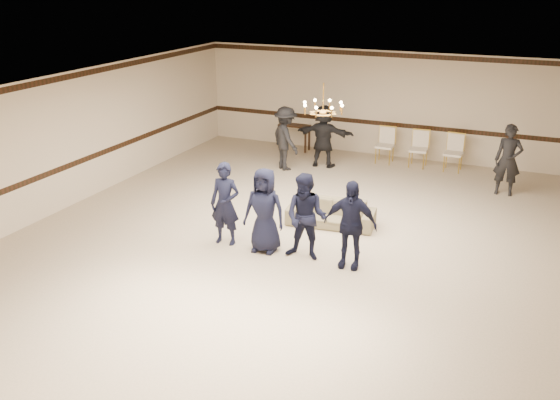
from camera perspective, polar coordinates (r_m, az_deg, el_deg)
The scene contains 16 objects.
room at distance 12.49m, azimuth 2.37°, elevation 2.96°, with size 12.01×14.01×3.21m.
chair_rail at distance 19.09m, azimuth 10.11°, elevation 7.02°, with size 12.00×0.02×0.14m, color black.
crown_molding at distance 18.73m, azimuth 10.51°, elevation 13.21°, with size 12.00×0.02×0.14m, color black.
chandelier at distance 13.08m, azimuth 4.08°, elevation 9.50°, with size 0.94×0.94×0.89m, color #C3903E, non-canonical shape.
boy_a at distance 12.63m, azimuth -5.16°, elevation -0.37°, with size 0.64×0.42×1.76m, color black.
boy_b at distance 12.25m, azimuth -1.46°, elevation -0.97°, with size 0.86×0.56×1.76m, color black.
boy_c at distance 11.92m, azimuth 2.46°, elevation -1.61°, with size 0.85×0.67×1.76m, color black.
boy_d at distance 11.65m, azimuth 6.59°, elevation -2.28°, with size 1.03×0.43×1.76m, color black.
settee at distance 13.74m, azimuth 4.79°, elevation -1.24°, with size 1.96×0.77×0.57m, color #776E4F.
adult_left at distance 17.47m, azimuth 0.53°, elevation 5.79°, with size 1.18×0.68×1.83m, color black.
adult_mid at distance 17.78m, azimuth 4.11°, elevation 6.01°, with size 1.70×0.54×1.83m, color black.
adult_right at distance 16.46m, azimuth 20.58°, elevation 3.52°, with size 0.67×0.44×1.83m, color black.
banquet_chair_left at distance 18.44m, azimuth 9.80°, elevation 5.04°, with size 0.51×0.51×1.05m, color beige, non-canonical shape.
banquet_chair_mid at distance 18.24m, azimuth 12.85°, elevation 4.65°, with size 0.51×0.51×1.05m, color beige, non-canonical shape.
banquet_chair_right at distance 18.09m, azimuth 15.95°, elevation 4.23°, with size 0.51×0.51×1.05m, color beige, non-canonical shape.
console_table at distance 19.55m, azimuth 1.36°, elevation 5.89°, with size 1.00×0.42×0.84m, color black.
Camera 1 is at (4.31, -11.09, 5.38)m, focal length 39.04 mm.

